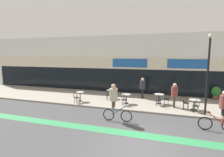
# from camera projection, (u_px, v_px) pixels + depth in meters

# --- Properties ---
(ground_plane) EXTENTS (120.00, 120.00, 0.00)m
(ground_plane) POSITION_uv_depth(u_px,v_px,m) (140.00, 147.00, 7.43)
(ground_plane) COLOR #424244
(sidewalk_slab) EXTENTS (40.00, 5.50, 0.12)m
(sidewalk_slab) POSITION_uv_depth(u_px,v_px,m) (154.00, 102.00, 14.26)
(sidewalk_slab) COLOR gray
(sidewalk_slab) RESTS_ON ground
(storefront_facade) EXTENTS (40.00, 4.06, 5.89)m
(storefront_facade) POSITION_uv_depth(u_px,v_px,m) (158.00, 64.00, 18.33)
(storefront_facade) COLOR silver
(storefront_facade) RESTS_ON ground
(bike_lane_stripe) EXTENTS (36.00, 0.70, 0.01)m
(bike_lane_stripe) POSITION_uv_depth(u_px,v_px,m) (143.00, 135.00, 8.49)
(bike_lane_stripe) COLOR #2D844C
(bike_lane_stripe) RESTS_ON ground
(bistro_table_0) EXTENTS (0.65, 0.65, 0.78)m
(bistro_table_0) POSITION_uv_depth(u_px,v_px,m) (80.00, 95.00, 14.30)
(bistro_table_0) COLOR black
(bistro_table_0) RESTS_ON sidewalk_slab
(bistro_table_1) EXTENTS (0.68, 0.68, 0.75)m
(bistro_table_1) POSITION_uv_depth(u_px,v_px,m) (111.00, 92.00, 15.25)
(bistro_table_1) COLOR black
(bistro_table_1) RESTS_ON sidewalk_slab
(bistro_table_2) EXTENTS (0.71, 0.71, 0.73)m
(bistro_table_2) POSITION_uv_depth(u_px,v_px,m) (126.00, 97.00, 13.65)
(bistro_table_2) COLOR black
(bistro_table_2) RESTS_ON sidewalk_slab
(bistro_table_3) EXTENTS (0.76, 0.76, 0.77)m
(bistro_table_3) POSITION_uv_depth(u_px,v_px,m) (159.00, 97.00, 13.56)
(bistro_table_3) COLOR black
(bistro_table_3) RESTS_ON sidewalk_slab
(bistro_table_4) EXTENTS (0.75, 0.75, 0.72)m
(bistro_table_4) POSITION_uv_depth(u_px,v_px,m) (195.00, 102.00, 12.06)
(bistro_table_4) COLOR black
(bistro_table_4) RESTS_ON sidewalk_slab
(cafe_chair_0_near) EXTENTS (0.44, 0.59, 0.90)m
(cafe_chair_0_near) POSITION_uv_depth(u_px,v_px,m) (76.00, 97.00, 13.71)
(cafe_chair_0_near) COLOR black
(cafe_chair_0_near) RESTS_ON sidewalk_slab
(cafe_chair_1_near) EXTENTS (0.43, 0.59, 0.90)m
(cafe_chair_1_near) POSITION_uv_depth(u_px,v_px,m) (108.00, 94.00, 14.66)
(cafe_chair_1_near) COLOR black
(cafe_chair_1_near) RESTS_ON sidewalk_slab
(cafe_chair_2_near) EXTENTS (0.40, 0.57, 0.90)m
(cafe_chair_2_near) POSITION_uv_depth(u_px,v_px,m) (124.00, 99.00, 13.06)
(cafe_chair_2_near) COLOR black
(cafe_chair_2_near) RESTS_ON sidewalk_slab
(cafe_chair_3_near) EXTENTS (0.40, 0.58, 0.90)m
(cafe_chair_3_near) POSITION_uv_depth(u_px,v_px,m) (159.00, 99.00, 12.98)
(cafe_chair_3_near) COLOR black
(cafe_chair_3_near) RESTS_ON sidewalk_slab
(cafe_chair_3_side) EXTENTS (0.58, 0.41, 0.90)m
(cafe_chair_3_side) POSITION_uv_depth(u_px,v_px,m) (167.00, 98.00, 13.38)
(cafe_chair_3_side) COLOR black
(cafe_chair_3_side) RESTS_ON sidewalk_slab
(cafe_chair_4_near) EXTENTS (0.43, 0.59, 0.90)m
(cafe_chair_4_near) POSITION_uv_depth(u_px,v_px,m) (196.00, 105.00, 11.47)
(cafe_chair_4_near) COLOR black
(cafe_chair_4_near) RESTS_ON sidewalk_slab
(cafe_chair_4_side) EXTENTS (0.58, 0.41, 0.90)m
(cafe_chair_4_side) POSITION_uv_depth(u_px,v_px,m) (185.00, 102.00, 12.25)
(cafe_chair_4_side) COLOR black
(cafe_chair_4_side) RESTS_ON sidewalk_slab
(planter_pot) EXTENTS (0.74, 0.74, 1.13)m
(planter_pot) POSITION_uv_depth(u_px,v_px,m) (216.00, 92.00, 14.87)
(planter_pot) COLOR brown
(planter_pot) RESTS_ON sidewalk_slab
(lamp_post) EXTENTS (0.26, 0.26, 5.04)m
(lamp_post) POSITION_uv_depth(u_px,v_px,m) (208.00, 69.00, 10.75)
(lamp_post) COLOR black
(lamp_post) RESTS_ON sidewalk_slab
(cyclist_0) EXTENTS (1.81, 0.48, 2.14)m
(cyclist_0) POSITION_uv_depth(u_px,v_px,m) (222.00, 108.00, 8.78)
(cyclist_0) COLOR black
(cyclist_0) RESTS_ON ground
(cyclist_2) EXTENTS (1.77, 0.53, 2.23)m
(cyclist_2) POSITION_uv_depth(u_px,v_px,m) (114.00, 99.00, 10.23)
(cyclist_2) COLOR black
(cyclist_2) RESTS_ON ground
(pedestrian_near_end) EXTENTS (0.57, 0.57, 1.81)m
(pedestrian_near_end) POSITION_uv_depth(u_px,v_px,m) (143.00, 86.00, 15.25)
(pedestrian_near_end) COLOR black
(pedestrian_near_end) RESTS_ON sidewalk_slab
(pedestrian_far_end) EXTENTS (0.51, 0.51, 1.77)m
(pedestrian_far_end) POSITION_uv_depth(u_px,v_px,m) (174.00, 93.00, 12.57)
(pedestrian_far_end) COLOR #4C3D2D
(pedestrian_far_end) RESTS_ON sidewalk_slab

